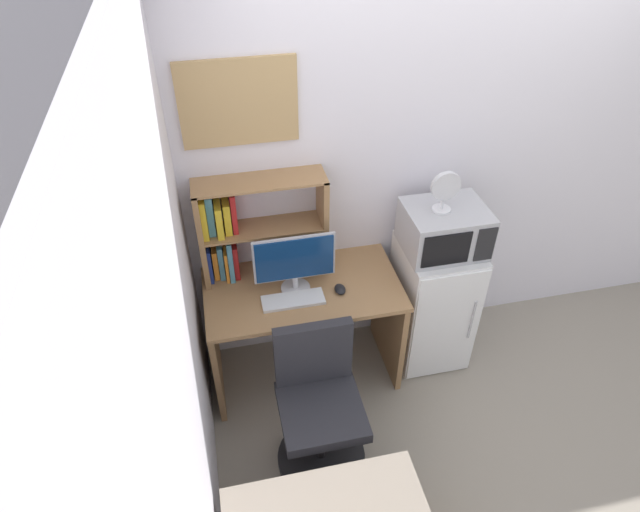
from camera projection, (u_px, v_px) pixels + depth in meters
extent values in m
cube|color=silver|center=(501.00, 159.00, 3.47)|extent=(6.40, 0.04, 2.60)
cube|color=silver|center=(182.00, 442.00, 1.88)|extent=(0.04, 4.40, 2.60)
cube|color=#997047|center=(303.00, 289.00, 3.31)|extent=(1.19, 0.64, 0.03)
cube|color=#997047|center=(215.00, 348.00, 3.45)|extent=(0.04, 0.58, 0.74)
cube|color=#997047|center=(388.00, 320.00, 3.65)|extent=(0.04, 0.58, 0.74)
cube|color=#997047|center=(201.00, 236.00, 3.17)|extent=(0.03, 0.22, 0.65)
cube|color=#997047|center=(322.00, 221.00, 3.29)|extent=(0.03, 0.22, 0.65)
cube|color=#997047|center=(259.00, 182.00, 3.04)|extent=(0.75, 0.22, 0.01)
cube|color=#997047|center=(263.00, 228.00, 3.23)|extent=(0.69, 0.22, 0.01)
cube|color=navy|center=(210.00, 261.00, 3.32)|extent=(0.02, 0.16, 0.24)
cube|color=orange|center=(215.00, 261.00, 3.34)|extent=(0.03, 0.13, 0.21)
cube|color=teal|center=(221.00, 259.00, 3.33)|extent=(0.03, 0.14, 0.24)
cube|color=orange|center=(226.00, 261.00, 3.34)|extent=(0.02, 0.18, 0.21)
cube|color=teal|center=(230.00, 256.00, 3.32)|extent=(0.03, 0.19, 0.29)
cube|color=#B21E1E|center=(235.00, 257.00, 3.34)|extent=(0.03, 0.16, 0.24)
cube|color=gold|center=(203.00, 215.00, 3.10)|extent=(0.03, 0.18, 0.25)
cube|color=teal|center=(210.00, 213.00, 3.12)|extent=(0.04, 0.13, 0.26)
cube|color=gold|center=(219.00, 217.00, 3.13)|extent=(0.04, 0.19, 0.20)
cube|color=gold|center=(227.00, 215.00, 3.15)|extent=(0.04, 0.15, 0.20)
cube|color=#B21E1E|center=(233.00, 210.00, 3.14)|extent=(0.03, 0.14, 0.25)
cylinder|color=#B7B7BC|center=(296.00, 288.00, 3.29)|extent=(0.18, 0.18, 0.02)
cylinder|color=#B7B7BC|center=(295.00, 282.00, 3.26)|extent=(0.04, 0.04, 0.08)
cube|color=#B7B7BC|center=(294.00, 258.00, 3.15)|extent=(0.48, 0.01, 0.30)
cube|color=navy|center=(294.00, 259.00, 3.15)|extent=(0.46, 0.02, 0.27)
cube|color=silver|center=(293.00, 300.00, 3.20)|extent=(0.37, 0.13, 0.02)
ellipsoid|color=black|center=(340.00, 289.00, 3.27)|extent=(0.07, 0.10, 0.03)
cube|color=white|center=(432.00, 301.00, 3.67)|extent=(0.46, 0.49, 0.91)
cube|color=white|center=(446.00, 328.00, 3.48)|extent=(0.44, 0.01, 0.87)
cylinder|color=#B2B2B7|center=(472.00, 320.00, 3.47)|extent=(0.01, 0.01, 0.32)
cube|color=#ADADB2|center=(444.00, 229.00, 3.30)|extent=(0.48, 0.39, 0.28)
cube|color=black|center=(447.00, 250.00, 3.13)|extent=(0.29, 0.01, 0.22)
cube|color=black|center=(485.00, 245.00, 3.17)|extent=(0.12, 0.01, 0.23)
cylinder|color=silver|center=(441.00, 209.00, 3.20)|extent=(0.11, 0.11, 0.01)
cylinder|color=silver|center=(442.00, 203.00, 3.17)|extent=(0.02, 0.02, 0.07)
cylinder|color=silver|center=(446.00, 186.00, 3.09)|extent=(0.17, 0.03, 0.17)
cylinder|color=black|center=(321.00, 457.00, 3.25)|extent=(0.52, 0.52, 0.04)
cylinder|color=black|center=(321.00, 436.00, 3.12)|extent=(0.04, 0.04, 0.42)
cube|color=#232328|center=(321.00, 411.00, 2.97)|extent=(0.45, 0.45, 0.07)
cube|color=#232328|center=(313.00, 353.00, 2.98)|extent=(0.43, 0.06, 0.42)
cube|color=tan|center=(239.00, 103.00, 2.84)|extent=(0.62, 0.02, 0.46)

